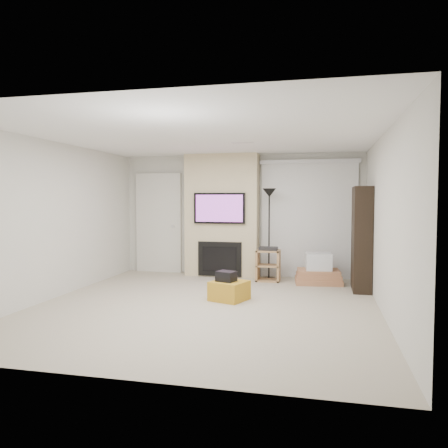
% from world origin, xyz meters
% --- Properties ---
extents(floor, '(5.00, 5.50, 0.00)m').
position_xyz_m(floor, '(0.00, 0.00, 0.00)').
color(floor, '#B5A993').
rests_on(floor, ground).
extents(ceiling, '(5.00, 5.50, 0.00)m').
position_xyz_m(ceiling, '(0.00, 0.00, 2.50)').
color(ceiling, white).
rests_on(ceiling, wall_back).
extents(wall_back, '(5.00, 0.00, 2.50)m').
position_xyz_m(wall_back, '(0.00, 2.75, 1.25)').
color(wall_back, silver).
rests_on(wall_back, ground).
extents(wall_front, '(5.00, 0.00, 2.50)m').
position_xyz_m(wall_front, '(0.00, -2.75, 1.25)').
color(wall_front, silver).
rests_on(wall_front, ground).
extents(wall_left, '(0.00, 5.50, 2.50)m').
position_xyz_m(wall_left, '(-2.50, 0.00, 1.25)').
color(wall_left, silver).
rests_on(wall_left, ground).
extents(wall_right, '(0.00, 5.50, 2.50)m').
position_xyz_m(wall_right, '(2.50, 0.00, 1.25)').
color(wall_right, silver).
rests_on(wall_right, ground).
extents(hvac_vent, '(0.35, 0.18, 0.01)m').
position_xyz_m(hvac_vent, '(0.40, 0.80, 2.50)').
color(hvac_vent, silver).
rests_on(hvac_vent, ceiling).
extents(ottoman, '(0.64, 0.64, 0.30)m').
position_xyz_m(ottoman, '(0.26, 0.41, 0.15)').
color(ottoman, gold).
rests_on(ottoman, floor).
extents(black_bag, '(0.34, 0.30, 0.16)m').
position_xyz_m(black_bag, '(0.22, 0.39, 0.38)').
color(black_bag, black).
rests_on(black_bag, ottoman).
extents(fireplace_wall, '(1.50, 0.47, 2.50)m').
position_xyz_m(fireplace_wall, '(-0.35, 2.54, 1.24)').
color(fireplace_wall, beige).
rests_on(fireplace_wall, floor).
extents(entry_door, '(1.02, 0.11, 2.14)m').
position_xyz_m(entry_door, '(-1.80, 2.71, 1.05)').
color(entry_door, silver).
rests_on(entry_door, floor).
extents(vertical_blinds, '(1.98, 0.10, 2.37)m').
position_xyz_m(vertical_blinds, '(1.40, 2.70, 1.27)').
color(vertical_blinds, silver).
rests_on(vertical_blinds, floor).
extents(floor_lamp, '(0.27, 0.27, 1.79)m').
position_xyz_m(floor_lamp, '(0.65, 2.33, 1.41)').
color(floor_lamp, black).
rests_on(floor_lamp, floor).
extents(av_stand, '(0.45, 0.38, 0.66)m').
position_xyz_m(av_stand, '(0.66, 2.16, 0.35)').
color(av_stand, tan).
rests_on(av_stand, floor).
extents(box_stack, '(0.91, 0.72, 0.57)m').
position_xyz_m(box_stack, '(1.61, 2.12, 0.22)').
color(box_stack, '#B27650').
rests_on(box_stack, floor).
extents(bookshelf, '(0.30, 0.80, 1.80)m').
position_xyz_m(bookshelf, '(2.34, 1.66, 0.90)').
color(bookshelf, black).
rests_on(bookshelf, floor).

